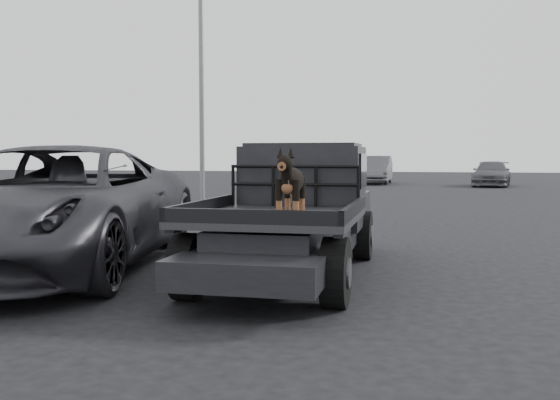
% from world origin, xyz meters
% --- Properties ---
extents(ground, '(120.00, 120.00, 0.00)m').
position_xyz_m(ground, '(0.00, 0.00, 0.00)').
color(ground, black).
rests_on(ground, ground).
extents(flatbed_ute, '(2.00, 5.40, 0.92)m').
position_xyz_m(flatbed_ute, '(-0.80, 1.48, 0.46)').
color(flatbed_ute, black).
rests_on(flatbed_ute, ground).
extents(ute_cab, '(1.72, 1.30, 0.88)m').
position_xyz_m(ute_cab, '(-0.80, 2.43, 1.36)').
color(ute_cab, black).
rests_on(ute_cab, flatbed_ute).
extents(headache_rack, '(1.80, 0.08, 0.55)m').
position_xyz_m(headache_rack, '(-0.80, 1.68, 1.20)').
color(headache_rack, black).
rests_on(headache_rack, flatbed_ute).
extents(dog, '(0.32, 0.60, 0.74)m').
position_xyz_m(dog, '(-0.45, -0.23, 1.29)').
color(dog, black).
rests_on(dog, flatbed_ute).
extents(parked_suv, '(4.01, 6.80, 1.78)m').
position_xyz_m(parked_suv, '(-4.24, 1.27, 0.89)').
color(parked_suv, '#2E2D32').
rests_on(parked_suv, ground).
extents(distant_car_a, '(1.83, 5.03, 1.65)m').
position_xyz_m(distant_car_a, '(-1.71, 30.50, 0.82)').
color(distant_car_a, '#504F55').
rests_on(distant_car_a, ground).
extents(distant_car_b, '(2.60, 4.86, 1.34)m').
position_xyz_m(distant_car_b, '(4.67, 28.73, 0.67)').
color(distant_car_b, '#4F4F55').
rests_on(distant_car_b, ground).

